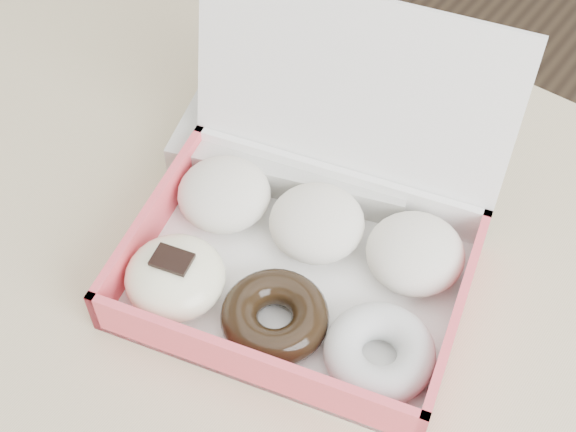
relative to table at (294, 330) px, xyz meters
The scene contains 3 objects.
table is the anchor object (origin of this frame).
donut_box 0.12m from the table, 111.78° to the left, with size 0.37×0.35×0.23m.
newspapers 0.23m from the table, 121.72° to the left, with size 0.25×0.20×0.04m, color silver.
Camera 1 is at (0.25, -0.34, 1.39)m, focal length 50.00 mm.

